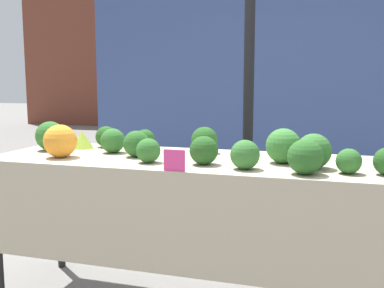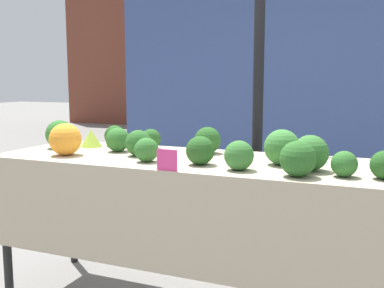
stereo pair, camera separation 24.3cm
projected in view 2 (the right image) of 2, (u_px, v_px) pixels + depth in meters
The scene contains 20 objects.
building_facade at pixel (341, 37), 11.03m from camera, with size 16.00×0.60×4.72m.
tent_pole at pixel (258, 89), 2.94m from camera, with size 0.07×0.07×2.49m.
parked_truck at pixel (314, 75), 6.22m from camera, with size 4.99×2.28×2.58m.
market_table at pixel (187, 181), 2.40m from camera, with size 2.22×0.74×0.88m.
orange_cauliflower at pixel (65, 139), 2.54m from camera, with size 0.18×0.18×0.18m.
romanesco_head at pixel (91, 138), 2.87m from camera, with size 0.14×0.14×0.11m.
broccoli_head_0 at pixel (138, 143), 2.52m from camera, with size 0.15×0.15×0.15m.
broccoli_head_1 at pixel (151, 139), 2.79m from camera, with size 0.12×0.12×0.12m.
broccoli_head_2 at pixel (344, 164), 1.97m from camera, with size 0.12×0.12×0.12m.
broccoli_head_4 at pixel (60, 134), 2.81m from camera, with size 0.18×0.18×0.18m.
broccoli_head_5 at pixel (146, 150), 2.33m from camera, with size 0.13×0.13×0.13m.
broccoli_head_6 at pixel (115, 136), 2.91m from camera, with size 0.13×0.13×0.13m.
broccoli_head_7 at pixel (298, 159), 1.97m from camera, with size 0.16×0.16×0.16m.
broccoli_head_8 at pixel (208, 140), 2.61m from camera, with size 0.15×0.15×0.15m.
broccoli_head_9 at pixel (200, 151), 2.25m from camera, with size 0.15×0.15×0.15m.
broccoli_head_10 at pixel (239, 155), 2.11m from camera, with size 0.14×0.14×0.14m.
broccoli_head_11 at pixel (282, 147), 2.25m from camera, with size 0.18×0.18×0.18m.
broccoli_head_12 at pixel (118, 140), 2.67m from camera, with size 0.14×0.14×0.14m.
broccoli_head_13 at pixel (310, 153), 2.10m from camera, with size 0.17×0.17×0.17m.
price_sign at pixel (167, 160), 2.10m from camera, with size 0.10×0.01×0.10m.
Camera 2 is at (0.92, -2.23, 1.29)m, focal length 42.00 mm.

